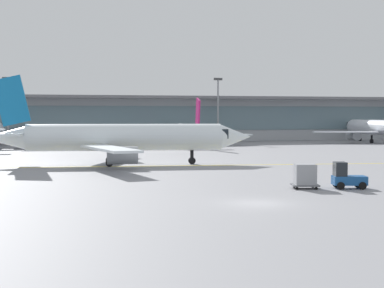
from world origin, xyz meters
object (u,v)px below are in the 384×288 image
cargo_dolly_lead (305,175)px  apron_light_mast_1 (8,108)px  baggage_tug (347,177)px  apron_light_mast_2 (218,107)px  gate_airplane_3 (378,128)px  taxiing_regional_jet (121,138)px  gate_airplane_2 (188,132)px

cargo_dolly_lead → apron_light_mast_1: bearing=122.3°
baggage_tug → apron_light_mast_2: size_ratio=0.22×
gate_airplane_3 → baggage_tug: (-43.70, -68.69, -2.13)m
gate_airplane_3 → cargo_dolly_lead: gate_airplane_3 is taller
gate_airplane_3 → apron_light_mast_1: (-72.36, 8.33, 4.02)m
apron_light_mast_1 → gate_airplane_3: bearing=-6.6°
taxiing_regional_jet → apron_light_mast_1: (-14.53, 50.08, 3.96)m
taxiing_regional_jet → apron_light_mast_1: size_ratio=2.44×
gate_airplane_3 → apron_light_mast_2: (-30.61, 10.82, 4.31)m
cargo_dolly_lead → apron_light_mast_1: (-25.48, 76.24, 5.98)m
baggage_tug → cargo_dolly_lead: size_ratio=1.18×
gate_airplane_3 → baggage_tug: bearing=150.9°
baggage_tug → cargo_dolly_lead: bearing=180.0°
apron_light_mast_1 → apron_light_mast_2: bearing=3.4°
gate_airplane_3 → apron_light_mast_2: 32.75m
cargo_dolly_lead → apron_light_mast_1: size_ratio=0.19×
gate_airplane_3 → apron_light_mast_2: bearing=73.9°
gate_airplane_3 → taxiing_regional_jet: size_ratio=0.98×
cargo_dolly_lead → baggage_tug: bearing=-0.0°
apron_light_mast_1 → apron_light_mast_2: (41.75, 2.50, 0.29)m
cargo_dolly_lead → apron_light_mast_2: 80.64m
gate_airplane_2 → cargo_dolly_lead: bearing=178.5°
gate_airplane_2 → gate_airplane_3: gate_airplane_3 is taller
taxiing_regional_jet → apron_light_mast_1: bearing=112.5°
apron_light_mast_2 → apron_light_mast_1: bearing=-176.6°
gate_airplane_3 → apron_light_mast_1: size_ratio=2.39×
baggage_tug → apron_light_mast_1: size_ratio=0.22×
cargo_dolly_lead → apron_light_mast_2: bearing=92.1°
apron_light_mast_1 → gate_airplane_2: bearing=-16.5°
baggage_tug → apron_light_mast_2: 80.84m
baggage_tug → apron_light_mast_1: (-28.66, 77.02, 6.15)m
gate_airplane_2 → apron_light_mast_2: (9.37, 12.11, 4.74)m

